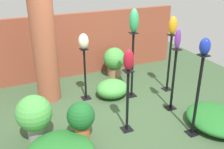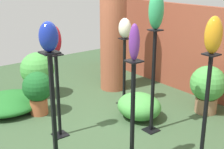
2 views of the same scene
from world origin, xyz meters
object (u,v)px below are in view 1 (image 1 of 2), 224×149
object	(u,v)px
art_vase_jade	(134,21)
potted_plant_mid_left	(81,119)
pedestal_jade	(132,68)
pedestal_ivory	(85,77)
art_vase_cobalt	(205,46)
pedestal_amber	(169,65)
art_vase_violet	(178,39)
art_vase_ivory	(84,41)
brick_pillar	(45,50)
art_vase_amber	(173,25)
pedestal_cobalt	(197,100)
pedestal_violet	(173,82)
potted_plant_walkway_edge	(114,60)
art_vase_ruby	(129,60)
pedestal_ruby	(127,104)
potted_plant_mid_right	(34,115)

from	to	relation	value
art_vase_jade	potted_plant_mid_left	world-z (taller)	art_vase_jade
pedestal_jade	pedestal_ivory	xyz separation A→B (m)	(-1.01, 0.32, -0.15)
art_vase_cobalt	pedestal_amber	bearing A→B (deg)	70.00
art_vase_violet	art_vase_ivory	bearing A→B (deg)	142.86
brick_pillar	pedestal_jade	xyz separation A→B (m)	(1.76, -0.66, -0.46)
art_vase_violet	art_vase_amber	bearing A→B (deg)	60.29
pedestal_jade	pedestal_cobalt	bearing A→B (deg)	-78.95
art_vase_ivory	art_vase_violet	bearing A→B (deg)	-37.14
pedestal_violet	potted_plant_walkway_edge	distance (m)	2.05
art_vase_cobalt	art_vase_ruby	distance (m)	1.23
pedestal_ruby	brick_pillar	bearing A→B (deg)	120.57
art_vase_violet	potted_plant_mid_left	bearing A→B (deg)	-173.86
pedestal_cobalt	art_vase_amber	world-z (taller)	art_vase_amber
pedestal_ivory	potted_plant_mid_right	size ratio (longest dim) A/B	1.41
art_vase_amber	art_vase_ruby	distance (m)	1.96
art_vase_amber	potted_plant_mid_left	world-z (taller)	art_vase_amber
art_vase_cobalt	potted_plant_mid_left	size ratio (longest dim) A/B	0.39
pedestal_cobalt	potted_plant_mid_left	distance (m)	2.02
pedestal_cobalt	potted_plant_mid_left	bearing A→B (deg)	160.28
art_vase_ruby	potted_plant_walkway_edge	world-z (taller)	art_vase_ruby
pedestal_violet	pedestal_cobalt	size ratio (longest dim) A/B	0.87
art_vase_cobalt	potted_plant_walkway_edge	distance (m)	3.15
pedestal_amber	potted_plant_mid_right	distance (m)	3.28
brick_pillar	pedestal_cobalt	distance (m)	3.21
potted_plant_walkway_edge	art_vase_cobalt	bearing A→B (deg)	-85.20
pedestal_jade	art_vase_violet	size ratio (longest dim) A/B	3.80
art_vase_violet	potted_plant_mid_right	world-z (taller)	art_vase_violet
brick_pillar	pedestal_jade	world-z (taller)	brick_pillar
pedestal_cobalt	art_vase_jade	world-z (taller)	art_vase_jade
brick_pillar	art_vase_ivory	xyz separation A→B (m)	(0.75, -0.35, 0.20)
art_vase_violet	art_vase_ruby	distance (m)	1.25
art_vase_ivory	pedestal_cobalt	bearing A→B (deg)	-56.68
pedestal_ivory	potted_plant_walkway_edge	xyz separation A→B (m)	(1.10, 0.86, -0.09)
potted_plant_mid_left	potted_plant_mid_right	bearing A→B (deg)	154.96
pedestal_violet	art_vase_violet	world-z (taller)	art_vase_violet
art_vase_ruby	pedestal_violet	bearing A→B (deg)	14.07
art_vase_ruby	art_vase_cobalt	bearing A→B (deg)	-29.84
pedestal_amber	potted_plant_walkway_edge	world-z (taller)	pedestal_amber
art_vase_violet	art_vase_ruby	xyz separation A→B (m)	(-1.21, -0.30, -0.14)
pedestal_ivory	pedestal_cobalt	world-z (taller)	pedestal_cobalt
pedestal_ivory	art_vase_jade	xyz separation A→B (m)	(1.01, -0.32, 1.21)
art_vase_amber	potted_plant_mid_left	distance (m)	2.91
pedestal_amber	potted_plant_mid_left	bearing A→B (deg)	-158.50
pedestal_amber	art_vase_jade	world-z (taller)	art_vase_jade
art_vase_jade	art_vase_ruby	distance (m)	1.38
pedestal_violet	art_vase_ruby	distance (m)	1.47
art_vase_cobalt	potted_plant_mid_left	distance (m)	2.36
pedestal_cobalt	pedestal_ivory	bearing A→B (deg)	123.32
potted_plant_walkway_edge	art_vase_ruby	bearing A→B (deg)	-108.97
pedestal_ruby	potted_plant_mid_right	xyz separation A→B (m)	(-1.57, 0.42, -0.06)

